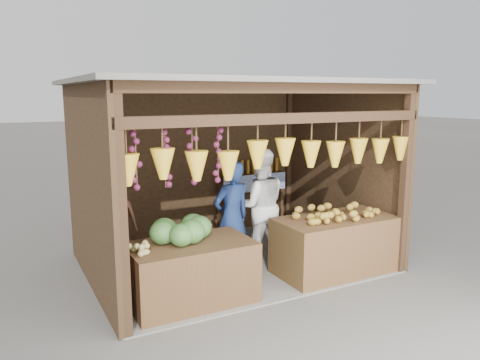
% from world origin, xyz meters
% --- Properties ---
extents(ground, '(80.00, 80.00, 0.00)m').
position_xyz_m(ground, '(0.00, 0.00, 0.00)').
color(ground, '#514F49').
rests_on(ground, ground).
extents(stall_structure, '(4.30, 3.30, 2.66)m').
position_xyz_m(stall_structure, '(-0.03, -0.04, 1.67)').
color(stall_structure, slate).
rests_on(stall_structure, ground).
extents(back_shelf, '(1.25, 0.32, 1.32)m').
position_xyz_m(back_shelf, '(1.05, 1.28, 0.87)').
color(back_shelf, '#382314').
rests_on(back_shelf, ground).
extents(counter_left, '(1.47, 0.85, 0.75)m').
position_xyz_m(counter_left, '(-1.04, -0.99, 0.37)').
color(counter_left, '#452917').
rests_on(counter_left, ground).
extents(counter_right, '(1.67, 0.85, 0.79)m').
position_xyz_m(counter_right, '(1.10, -1.03, 0.40)').
color(counter_right, '#4F381A').
rests_on(counter_right, ground).
extents(stool, '(0.34, 0.34, 0.32)m').
position_xyz_m(stool, '(-1.68, -0.03, 0.16)').
color(stool, black).
rests_on(stool, ground).
extents(man_standing, '(0.64, 0.48, 1.60)m').
position_xyz_m(man_standing, '(-0.20, -0.41, 0.80)').
color(man_standing, navy).
rests_on(man_standing, ground).
extents(woman_standing, '(0.97, 0.84, 1.69)m').
position_xyz_m(woman_standing, '(0.42, -0.11, 0.85)').
color(woman_standing, white).
rests_on(woman_standing, ground).
extents(vendor_seated, '(0.64, 0.52, 1.13)m').
position_xyz_m(vendor_seated, '(-1.68, -0.03, 0.88)').
color(vendor_seated, '#533121').
rests_on(vendor_seated, stool).
extents(melon_pile, '(1.00, 0.50, 0.32)m').
position_xyz_m(melon_pile, '(-1.10, -0.89, 0.91)').
color(melon_pile, '#144312').
rests_on(melon_pile, counter_left).
extents(tanfruit_pile, '(0.34, 0.40, 0.13)m').
position_xyz_m(tanfruit_pile, '(-1.70, -1.06, 0.81)').
color(tanfruit_pile, olive).
rests_on(tanfruit_pile, counter_left).
extents(mango_pile, '(1.40, 0.64, 0.22)m').
position_xyz_m(mango_pile, '(1.13, -1.07, 0.90)').
color(mango_pile, '#B45218').
rests_on(mango_pile, counter_right).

